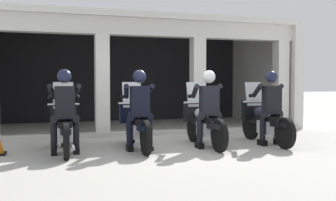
{
  "coord_description": "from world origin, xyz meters",
  "views": [
    {
      "loc": [
        -2.37,
        -7.67,
        1.33
      ],
      "look_at": [
        0.0,
        0.12,
        0.96
      ],
      "focal_mm": 41.34,
      "sensor_mm": 36.0,
      "label": 1
    }
  ],
  "objects": [
    {
      "name": "motorcycle_center_right",
      "position": [
        0.71,
        -0.11,
        0.5
      ],
      "size": [
        0.62,
        2.04,
        1.35
      ],
      "rotation": [
        0.0,
        0.0,
        -0.01
      ],
      "color": "black",
      "rests_on": "ground"
    },
    {
      "name": "station_building",
      "position": [
        0.2,
        4.38,
        1.98
      ],
      "size": [
        8.94,
        4.29,
        3.15
      ],
      "color": "black",
      "rests_on": "ground"
    },
    {
      "name": "police_officer_far_right",
      "position": [
        2.12,
        -0.44,
        0.94
      ],
      "size": [
        0.63,
        0.61,
        1.58
      ],
      "rotation": [
        0.0,
        0.0,
        0.03
      ],
      "color": "black",
      "rests_on": "ground"
    },
    {
      "name": "police_officer_center_left",
      "position": [
        -0.71,
        -0.28,
        0.94
      ],
      "size": [
        0.63,
        0.61,
        1.58
      ],
      "rotation": [
        0.0,
        0.0,
        -0.09
      ],
      "color": "black",
      "rests_on": "ground"
    },
    {
      "name": "police_officer_center_right",
      "position": [
        0.71,
        -0.39,
        0.94
      ],
      "size": [
        0.63,
        0.61,
        1.58
      ],
      "rotation": [
        0.0,
        0.0,
        -0.01
      ],
      "color": "black",
      "rests_on": "ground"
    },
    {
      "name": "kerb_strip",
      "position": [
        0.2,
        1.76,
        0.06
      ],
      "size": [
        8.44,
        0.24,
        0.12
      ],
      "primitive_type": "cube",
      "color": "#B7B5AD",
      "rests_on": "ground"
    },
    {
      "name": "motorcycle_far_right",
      "position": [
        2.13,
        -0.15,
        0.5
      ],
      "size": [
        0.62,
        2.04,
        1.35
      ],
      "rotation": [
        0.0,
        0.0,
        0.03
      ],
      "color": "black",
      "rests_on": "ground"
    },
    {
      "name": "motorcycle_center_left",
      "position": [
        -0.71,
        0.0,
        0.5
      ],
      "size": [
        0.62,
        2.04,
        1.35
      ],
      "rotation": [
        0.0,
        0.0,
        -0.09
      ],
      "color": "black",
      "rests_on": "ground"
    },
    {
      "name": "police_officer_far_left",
      "position": [
        -2.12,
        -0.27,
        0.94
      ],
      "size": [
        0.63,
        0.61,
        1.58
      ],
      "rotation": [
        0.0,
        0.0,
        -0.08
      ],
      "color": "black",
      "rests_on": "ground"
    },
    {
      "name": "motorcycle_far_left",
      "position": [
        -2.12,
        0.01,
        0.5
      ],
      "size": [
        0.62,
        2.04,
        1.35
      ],
      "rotation": [
        0.0,
        0.0,
        -0.08
      ],
      "color": "black",
      "rests_on": "ground"
    },
    {
      "name": "ground_plane",
      "position": [
        0.0,
        3.0,
        0.0
      ],
      "size": [
        80.0,
        80.0,
        0.0
      ],
      "primitive_type": "plane",
      "color": "#A8A59E"
    }
  ]
}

